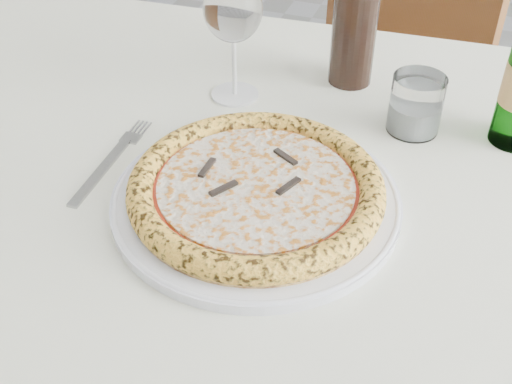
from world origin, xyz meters
TOP-DOWN VIEW (x-y plane):
  - dining_table at (-0.04, -0.12)m, footprint 1.59×0.99m
  - chair_far at (-0.03, 0.64)m, footprint 0.61×0.61m
  - plate at (-0.04, -0.22)m, footprint 0.37×0.37m
  - pizza at (-0.04, -0.22)m, footprint 0.32×0.32m
  - fork at (-0.26, -0.21)m, footprint 0.03×0.22m
  - wine_glass at (-0.16, 0.02)m, footprint 0.09×0.09m
  - tumbler at (0.12, 0.02)m, footprint 0.08×0.08m
  - wine_bottle at (-0.00, 0.13)m, footprint 0.07×0.07m

SIDE VIEW (x-z plane):
  - chair_far at x=-0.03m, z-range 0.07..1.00m
  - dining_table at x=-0.04m, z-range 0.30..1.05m
  - fork at x=-0.26m, z-range 0.76..0.76m
  - plate at x=-0.04m, z-range 0.76..0.77m
  - pizza at x=-0.04m, z-range 0.77..0.80m
  - tumbler at x=0.12m, z-range 0.75..0.84m
  - wine_bottle at x=0.00m, z-range 0.73..1.02m
  - wine_glass at x=-0.16m, z-range 0.80..1.00m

